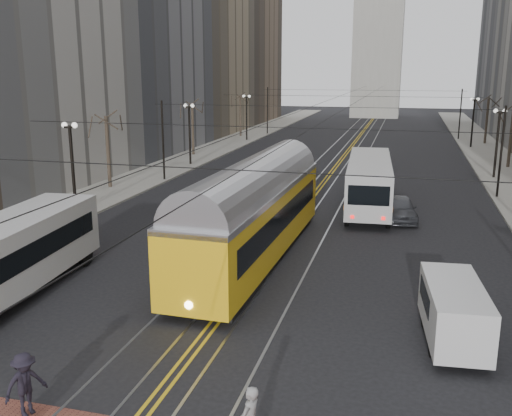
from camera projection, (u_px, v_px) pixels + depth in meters
The scene contains 15 objects.
ground at pixel (155, 400), 16.01m from camera, with size 260.00×260.00×0.00m, color black.
sidewalk_left at pixel (203, 154), 61.98m from camera, with size 5.00×140.00×0.15m, color gray.
sidewalk_right at pixel (498, 166), 54.51m from camera, with size 5.00×140.00×0.15m, color gray.
streetcar_rails at pixel (341, 160), 58.26m from camera, with size 4.80×130.00×0.02m, color gray.
centre_lines at pixel (341, 160), 58.26m from camera, with size 0.42×130.00×0.01m, color gold.
building_left_far at pixel (225, 4), 98.37m from camera, with size 16.00×20.00×40.00m, color brown.
lamp_posts at pixel (317, 156), 42.34m from camera, with size 27.60×57.20×5.60m.
street_trees at pixel (329, 145), 48.44m from camera, with size 31.68×53.28×5.60m.
trolley_wires at pixel (328, 134), 47.82m from camera, with size 25.96×120.00×6.60m.
streetcar at pixel (254, 221), 27.50m from camera, with size 2.99×16.10×3.79m, color yellow.
rear_bus at pixel (369, 184), 37.93m from camera, with size 2.70×12.40×3.24m, color beige.
cargo_van at pixel (453, 315), 19.13m from camera, with size 1.79×4.65×2.06m, color silver.
sedan_grey at pixel (400, 208), 34.93m from camera, with size 1.76×4.36×1.49m, color #404348.
sedan_silver at pixel (379, 161), 52.23m from camera, with size 1.75×5.02×1.65m, color #AFB3B8.
pedestrian_d at pixel (25, 384), 15.14m from camera, with size 1.15×0.66×1.78m, color black.
Camera 1 is at (6.41, -13.06, 9.05)m, focal length 40.00 mm.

